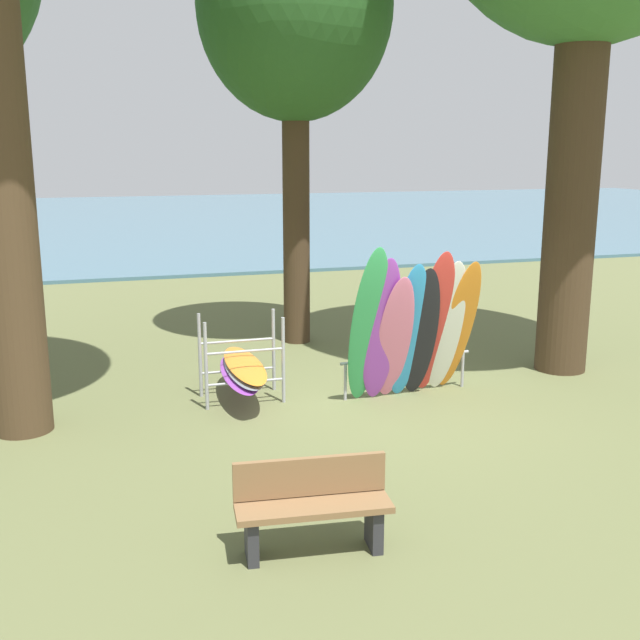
{
  "coord_description": "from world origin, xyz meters",
  "views": [
    {
      "loc": [
        -3.95,
        -9.49,
        3.59
      ],
      "look_at": [
        -0.8,
        1.03,
        1.1
      ],
      "focal_mm": 42.97,
      "sensor_mm": 36.0,
      "label": 1
    }
  ],
  "objects_px": {
    "tree_far_left_back": "(295,11)",
    "leaning_board_pile": "(414,330)",
    "board_storage_rack": "(242,368)",
    "park_bench": "(312,504)"
  },
  "relations": [
    {
      "from": "tree_far_left_back",
      "to": "board_storage_rack",
      "type": "relative_size",
      "value": 3.73
    },
    {
      "from": "tree_far_left_back",
      "to": "leaning_board_pile",
      "type": "relative_size",
      "value": 3.43
    },
    {
      "from": "tree_far_left_back",
      "to": "park_bench",
      "type": "xyz_separation_m",
      "value": [
        -1.86,
        -7.47,
        -5.43
      ]
    },
    {
      "from": "park_bench",
      "to": "leaning_board_pile",
      "type": "bearing_deg",
      "value": 55.13
    },
    {
      "from": "board_storage_rack",
      "to": "tree_far_left_back",
      "type": "bearing_deg",
      "value": 61.92
    },
    {
      "from": "tree_far_left_back",
      "to": "leaning_board_pile",
      "type": "distance_m",
      "value": 6.18
    },
    {
      "from": "park_bench",
      "to": "board_storage_rack",
      "type": "bearing_deg",
      "value": 87.19
    },
    {
      "from": "leaning_board_pile",
      "to": "park_bench",
      "type": "distance_m",
      "value": 4.56
    },
    {
      "from": "tree_far_left_back",
      "to": "leaning_board_pile",
      "type": "bearing_deg",
      "value": -79.07
    },
    {
      "from": "tree_far_left_back",
      "to": "leaning_board_pile",
      "type": "xyz_separation_m",
      "value": [
        0.73,
        -3.76,
        -4.84
      ]
    }
  ]
}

